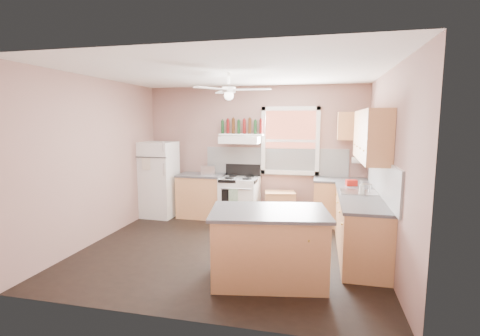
% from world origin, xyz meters
% --- Properties ---
extents(floor, '(4.50, 4.50, 0.00)m').
position_xyz_m(floor, '(0.00, 0.00, 0.00)').
color(floor, black).
rests_on(floor, ground).
extents(ceiling, '(4.50, 4.50, 0.00)m').
position_xyz_m(ceiling, '(0.00, 0.00, 2.70)').
color(ceiling, white).
rests_on(ceiling, ground).
extents(wall_back, '(4.50, 0.05, 2.70)m').
position_xyz_m(wall_back, '(0.00, 2.02, 1.35)').
color(wall_back, '#8F6B61').
rests_on(wall_back, ground).
extents(wall_right, '(0.05, 4.00, 2.70)m').
position_xyz_m(wall_right, '(2.27, 0.00, 1.35)').
color(wall_right, '#8F6B61').
rests_on(wall_right, ground).
extents(wall_left, '(0.05, 4.00, 2.70)m').
position_xyz_m(wall_left, '(-2.27, 0.00, 1.35)').
color(wall_left, '#8F6B61').
rests_on(wall_left, ground).
extents(backsplash_back, '(2.90, 0.03, 0.55)m').
position_xyz_m(backsplash_back, '(0.45, 1.99, 1.18)').
color(backsplash_back, white).
rests_on(backsplash_back, wall_back).
extents(backsplash_right, '(0.03, 2.60, 0.55)m').
position_xyz_m(backsplash_right, '(2.23, 0.30, 1.18)').
color(backsplash_right, white).
rests_on(backsplash_right, wall_right).
extents(window_view, '(1.00, 0.02, 1.20)m').
position_xyz_m(window_view, '(0.75, 1.98, 1.60)').
color(window_view, brown).
rests_on(window_view, wall_back).
extents(window_frame, '(1.16, 0.07, 1.36)m').
position_xyz_m(window_frame, '(0.75, 1.96, 1.60)').
color(window_frame, white).
rests_on(window_frame, wall_back).
extents(refrigerator, '(0.68, 0.67, 1.56)m').
position_xyz_m(refrigerator, '(-1.93, 1.54, 0.78)').
color(refrigerator, white).
rests_on(refrigerator, floor).
extents(base_cabinet_left, '(0.90, 0.60, 0.86)m').
position_xyz_m(base_cabinet_left, '(-1.06, 1.70, 0.43)').
color(base_cabinet_left, tan).
rests_on(base_cabinet_left, floor).
extents(counter_left, '(0.92, 0.62, 0.04)m').
position_xyz_m(counter_left, '(-1.06, 1.70, 0.88)').
color(counter_left, '#424245').
rests_on(counter_left, base_cabinet_left).
extents(toaster, '(0.31, 0.23, 0.18)m').
position_xyz_m(toaster, '(-0.89, 1.66, 0.99)').
color(toaster, silver).
rests_on(toaster, counter_left).
extents(stove, '(0.77, 0.68, 0.86)m').
position_xyz_m(stove, '(-0.22, 1.67, 0.43)').
color(stove, white).
rests_on(stove, floor).
extents(range_hood, '(0.78, 0.50, 0.14)m').
position_xyz_m(range_hood, '(-0.23, 1.75, 1.62)').
color(range_hood, white).
rests_on(range_hood, wall_back).
extents(bottle_shelf, '(0.90, 0.26, 0.03)m').
position_xyz_m(bottle_shelf, '(-0.23, 1.87, 1.72)').
color(bottle_shelf, white).
rests_on(bottle_shelf, range_hood).
extents(cart, '(0.65, 0.49, 0.58)m').
position_xyz_m(cart, '(0.59, 1.71, 0.29)').
color(cart, tan).
rests_on(cart, floor).
extents(base_cabinet_corner, '(1.00, 0.60, 0.86)m').
position_xyz_m(base_cabinet_corner, '(1.75, 1.70, 0.43)').
color(base_cabinet_corner, tan).
rests_on(base_cabinet_corner, floor).
extents(base_cabinet_right, '(0.60, 2.20, 0.86)m').
position_xyz_m(base_cabinet_right, '(1.95, 0.30, 0.43)').
color(base_cabinet_right, tan).
rests_on(base_cabinet_right, floor).
extents(counter_corner, '(1.02, 0.62, 0.04)m').
position_xyz_m(counter_corner, '(1.75, 1.70, 0.88)').
color(counter_corner, '#424245').
rests_on(counter_corner, base_cabinet_corner).
extents(counter_right, '(0.62, 2.22, 0.04)m').
position_xyz_m(counter_right, '(1.94, 0.30, 0.88)').
color(counter_right, '#424245').
rests_on(counter_right, base_cabinet_right).
extents(sink, '(0.55, 0.45, 0.03)m').
position_xyz_m(sink, '(1.94, 0.50, 0.90)').
color(sink, silver).
rests_on(sink, counter_right).
extents(faucet, '(0.03, 0.03, 0.14)m').
position_xyz_m(faucet, '(2.10, 0.50, 0.97)').
color(faucet, silver).
rests_on(faucet, sink).
extents(upper_cabinet_right, '(0.33, 1.80, 0.76)m').
position_xyz_m(upper_cabinet_right, '(2.08, 0.50, 1.78)').
color(upper_cabinet_right, tan).
rests_on(upper_cabinet_right, wall_right).
extents(upper_cabinet_corner, '(0.60, 0.33, 0.52)m').
position_xyz_m(upper_cabinet_corner, '(1.95, 1.83, 1.90)').
color(upper_cabinet_corner, tan).
rests_on(upper_cabinet_corner, wall_back).
extents(paper_towel, '(0.26, 0.12, 0.12)m').
position_xyz_m(paper_towel, '(2.07, 1.86, 1.25)').
color(paper_towel, white).
rests_on(paper_towel, wall_back).
extents(island, '(1.49, 1.08, 0.86)m').
position_xyz_m(island, '(0.75, -0.90, 0.43)').
color(island, tan).
rests_on(island, floor).
extents(island_top, '(1.58, 1.17, 0.04)m').
position_xyz_m(island_top, '(0.75, -0.90, 0.88)').
color(island_top, '#424245').
rests_on(island_top, island).
extents(ceiling_fan_hub, '(0.20, 0.20, 0.08)m').
position_xyz_m(ceiling_fan_hub, '(0.00, 0.00, 2.45)').
color(ceiling_fan_hub, white).
rests_on(ceiling_fan_hub, ceiling).
extents(soap_bottle, '(0.12, 0.12, 0.22)m').
position_xyz_m(soap_bottle, '(1.96, 0.30, 1.01)').
color(soap_bottle, silver).
rests_on(soap_bottle, counter_right).
extents(red_caddy, '(0.20, 0.15, 0.10)m').
position_xyz_m(red_caddy, '(1.88, 1.05, 0.95)').
color(red_caddy, '#A8150E').
rests_on(red_caddy, counter_right).
extents(wine_bottles, '(0.86, 0.06, 0.31)m').
position_xyz_m(wine_bottles, '(-0.23, 1.87, 1.88)').
color(wine_bottles, '#143819').
rests_on(wine_bottles, bottle_shelf).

